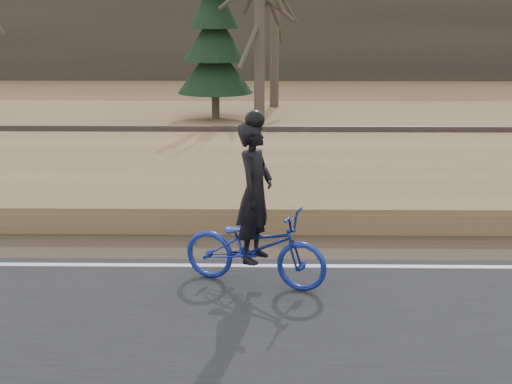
{
  "coord_description": "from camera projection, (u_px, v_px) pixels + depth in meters",
  "views": [
    {
      "loc": [
        -5.51,
        -9.59,
        3.71
      ],
      "look_at": [
        -5.66,
        0.5,
        1.1
      ],
      "focal_mm": 50.0,
      "sensor_mm": 36.0,
      "label": 1
    }
  ],
  "objects": [
    {
      "name": "cyclist",
      "position": [
        255.0,
        231.0,
        9.54
      ],
      "size": [
        2.14,
        1.34,
        2.38
      ],
      "rotation": [
        0.0,
        0.0,
        1.23
      ],
      "color": "navy",
      "rests_on": "road"
    },
    {
      "name": "bare_tree_left",
      "position": [
        275.0,
        9.0,
        26.63
      ],
      "size": [
        0.36,
        0.36,
        7.36
      ],
      "primitive_type": "cylinder",
      "color": "#4C4338",
      "rests_on": "ground"
    },
    {
      "name": "railroad",
      "position": [
        487.0,
        140.0,
        17.74
      ],
      "size": [
        120.0,
        2.4,
        0.29
      ],
      "color": "black",
      "rests_on": "ballast"
    },
    {
      "name": "bare_tree_near_left",
      "position": [
        259.0,
        23.0,
        22.65
      ],
      "size": [
        0.36,
        0.36,
        6.47
      ],
      "primitive_type": "cylinder",
      "color": "#4C4338",
      "rests_on": "ground"
    },
    {
      "name": "conifer",
      "position": [
        215.0,
        37.0,
        24.04
      ],
      "size": [
        2.6,
        2.6,
        5.85
      ],
      "color": "#4C4338",
      "rests_on": "ground"
    },
    {
      "name": "treeline_backdrop",
      "position": [
        369.0,
        22.0,
        38.42
      ],
      "size": [
        120.0,
        4.0,
        6.0
      ],
      "primitive_type": "cube",
      "color": "#383328",
      "rests_on": "ground"
    },
    {
      "name": "ballast",
      "position": [
        486.0,
        152.0,
        17.82
      ],
      "size": [
        120.0,
        3.0,
        0.45
      ],
      "primitive_type": "cube",
      "color": "slate",
      "rests_on": "ground"
    }
  ]
}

